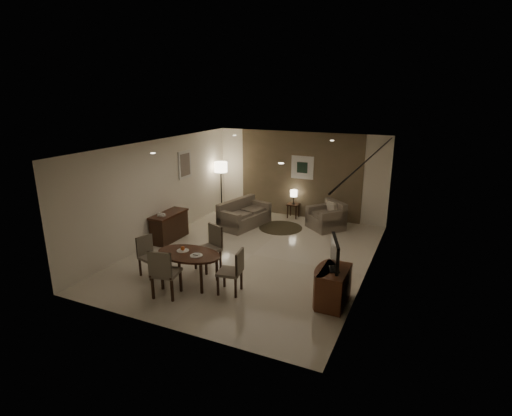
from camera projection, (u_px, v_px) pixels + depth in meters
The scene contains 31 objects.
room_shell at pixel (259, 198), 9.87m from camera, with size 5.50×7.00×2.70m.
taupe_accent at pixel (299, 175), 12.56m from camera, with size 3.96×0.03×2.70m, color brown.
curtain_wall at pixel (367, 218), 8.46m from camera, with size 0.08×6.70×2.58m, color #C4B099, non-canonical shape.
curtain_rod at pixel (372, 156), 8.09m from camera, with size 0.03×0.03×6.80m, color black.
art_back_frame at pixel (302, 167), 12.43m from camera, with size 0.72×0.03×0.72m, color silver.
art_back_canvas at pixel (302, 168), 12.41m from camera, with size 0.34×0.01×0.34m, color black.
art_left_frame at pixel (185, 165), 11.51m from camera, with size 0.03×0.60×0.80m, color silver.
art_left_canvas at pixel (185, 165), 11.50m from camera, with size 0.01×0.46×0.64m, color gray.
downlight_nl at pixel (153, 153), 8.13m from camera, with size 0.10×0.10×0.01m, color white.
downlight_nr at pixel (281, 163), 7.02m from camera, with size 0.10×0.10×0.01m, color white.
downlight_fl at pixel (235, 135), 11.27m from camera, with size 0.10×0.10×0.01m, color white.
downlight_fr at pixel (332, 141), 10.15m from camera, with size 0.10×0.10×0.01m, color white.
console_desk at pixel (169, 226), 10.79m from camera, with size 0.48×1.20×0.75m, color #422515, non-canonical shape.
telephone at pixel (161, 214), 10.41m from camera, with size 0.20×0.14×0.09m, color white, non-canonical shape.
tv_cabinet at pixel (334, 287), 7.54m from camera, with size 0.48×0.90×0.70m, color brown, non-canonical shape.
flat_tv at pixel (335, 254), 7.36m from camera, with size 0.06×0.88×0.60m, color black, non-canonical shape.
dining_table at pixel (189, 268), 8.39m from camera, with size 1.41×0.88×0.66m, color #422515, non-canonical shape.
chair_near at pixel (166, 272), 7.81m from camera, with size 0.49×0.49×1.01m, color #7B6E5F, non-canonical shape.
chair_far at pixel (208, 249), 8.96m from camera, with size 0.49×0.49×1.01m, color #7B6E5F, non-canonical shape.
chair_left at pixel (151, 257), 8.67m from camera, with size 0.43×0.43×0.88m, color #7B6E5F, non-canonical shape.
chair_right at pixel (230, 271), 7.93m from camera, with size 0.45×0.45×0.92m, color #7B6E5F, non-canonical shape.
plate_a at pixel (183, 251), 8.41m from camera, with size 0.26×0.26×0.02m, color white.
plate_b at pixel (196, 255), 8.17m from camera, with size 0.26×0.26×0.02m, color white.
fruit_apple at pixel (183, 248), 8.40m from camera, with size 0.09×0.09×0.09m, color #C44E16.
napkin at pixel (196, 254), 8.16m from camera, with size 0.12×0.08×0.03m, color white.
round_rug at pixel (281, 228), 11.81m from camera, with size 1.28×1.28×0.01m, color #3E3622.
sofa at pixel (245, 213), 11.90m from camera, with size 0.82×1.63×0.77m, color #7B6E5F, non-canonical shape.
armchair at pixel (326, 215), 11.64m from camera, with size 0.91×0.85×0.80m, color #7B6E5F, non-canonical shape.
side_table at pixel (293, 211), 12.71m from camera, with size 0.35×0.35×0.45m, color #301F10, non-canonical shape.
table_lamp at pixel (294, 196), 12.58m from camera, with size 0.22×0.22×0.50m, color #FFEAC1, non-canonical shape.
floor_lamp at pixel (221, 187), 13.10m from camera, with size 0.43×0.43×1.69m, color #FFE5B7, non-canonical shape.
Camera 1 is at (3.89, -8.30, 3.93)m, focal length 28.00 mm.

